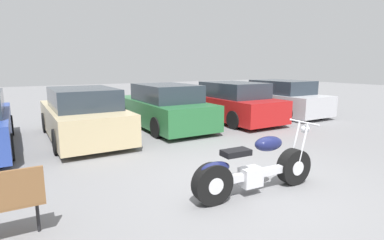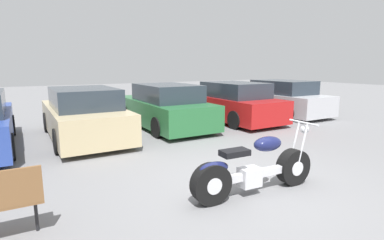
# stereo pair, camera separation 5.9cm
# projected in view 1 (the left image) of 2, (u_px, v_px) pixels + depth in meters

# --- Properties ---
(ground_plane) EXTENTS (60.00, 60.00, 0.00)m
(ground_plane) POSITION_uv_depth(u_px,v_px,m) (247.00, 184.00, 5.20)
(ground_plane) COLOR slate
(motorcycle) EXTENTS (2.27, 0.62, 1.09)m
(motorcycle) POSITION_uv_depth(u_px,v_px,m) (255.00, 169.00, 4.75)
(motorcycle) COLOR black
(motorcycle) RESTS_ON ground_plane
(parked_car_champagne) EXTENTS (1.86, 4.43, 1.43)m
(parked_car_champagne) POSITION_uv_depth(u_px,v_px,m) (83.00, 115.00, 8.36)
(parked_car_champagne) COLOR #C6B284
(parked_car_champagne) RESTS_ON ground_plane
(parked_car_green) EXTENTS (1.86, 4.43, 1.43)m
(parked_car_green) POSITION_uv_depth(u_px,v_px,m) (164.00, 107.00, 9.93)
(parked_car_green) COLOR #286B38
(parked_car_green) RESTS_ON ground_plane
(parked_car_red) EXTENTS (1.86, 4.43, 1.43)m
(parked_car_red) POSITION_uv_depth(u_px,v_px,m) (230.00, 103.00, 11.11)
(parked_car_red) COLOR red
(parked_car_red) RESTS_ON ground_plane
(parked_car_silver) EXTENTS (1.86, 4.43, 1.43)m
(parked_car_silver) POSITION_uv_depth(u_px,v_px,m) (277.00, 99.00, 12.57)
(parked_car_silver) COLOR #BCBCC1
(parked_car_silver) RESTS_ON ground_plane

